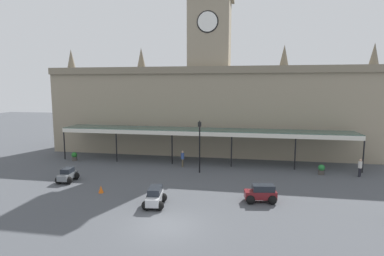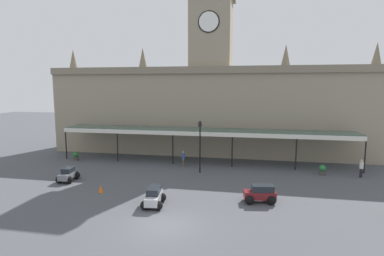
{
  "view_description": "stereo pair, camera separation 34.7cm",
  "coord_description": "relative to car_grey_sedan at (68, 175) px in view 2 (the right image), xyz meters",
  "views": [
    {
      "loc": [
        4.6,
        -17.03,
        8.32
      ],
      "look_at": [
        0.0,
        8.83,
        4.72
      ],
      "focal_mm": 28.95,
      "sensor_mm": 36.0,
      "label": 1
    },
    {
      "loc": [
        4.94,
        -16.97,
        8.32
      ],
      "look_at": [
        0.0,
        8.83,
        4.72
      ],
      "focal_mm": 28.95,
      "sensor_mm": 36.0,
      "label": 2
    }
  ],
  "objects": [
    {
      "name": "ground_plane",
      "position": [
        10.72,
        -6.86,
        -0.5
      ],
      "size": [
        140.0,
        140.0,
        0.0
      ],
      "primitive_type": "plane",
      "color": "#484B50"
    },
    {
      "name": "station_building",
      "position": [
        10.72,
        14.4,
        5.53
      ],
      "size": [
        38.95,
        6.8,
        19.53
      ],
      "color": "gray",
      "rests_on": "ground"
    },
    {
      "name": "entrance_canopy",
      "position": [
        10.72,
        8.79,
        3.01
      ],
      "size": [
        31.56,
        3.26,
        3.65
      ],
      "color": "#38564C",
      "rests_on": "ground"
    },
    {
      "name": "car_grey_sedan",
      "position": [
        0.0,
        0.0,
        0.0
      ],
      "size": [
        1.63,
        2.12,
        1.19
      ],
      "color": "slate",
      "rests_on": "ground"
    },
    {
      "name": "car_silver_estate",
      "position": [
        9.13,
        -3.96,
        0.06
      ],
      "size": [
        1.72,
        2.34,
        1.27
      ],
      "color": "#B2B5BA",
      "rests_on": "ground"
    },
    {
      "name": "car_maroon_estate",
      "position": [
        16.46,
        -1.95,
        0.06
      ],
      "size": [
        2.36,
        1.75,
        1.27
      ],
      "color": "maroon",
      "rests_on": "ground"
    },
    {
      "name": "pedestrian_near_entrance",
      "position": [
        25.69,
        6.02,
        0.41
      ],
      "size": [
        0.34,
        0.35,
        1.67
      ],
      "color": "black",
      "rests_on": "ground"
    },
    {
      "name": "pedestrian_beside_cars",
      "position": [
        8.9,
        6.63,
        0.41
      ],
      "size": [
        0.34,
        0.39,
        1.67
      ],
      "color": "brown",
      "rests_on": "ground"
    },
    {
      "name": "victorian_lamppost",
      "position": [
        10.96,
        4.76,
        2.63
      ],
      "size": [
        0.3,
        0.3,
        5.06
      ],
      "color": "black",
      "rests_on": "ground"
    },
    {
      "name": "traffic_cone",
      "position": [
        4.22,
        -2.19,
        -0.21
      ],
      "size": [
        0.4,
        0.4,
        0.58
      ],
      "primitive_type": "cone",
      "color": "orange",
      "rests_on": "ground"
    },
    {
      "name": "planter_by_canopy",
      "position": [
        22.37,
        6.13,
        -0.01
      ],
      "size": [
        0.6,
        0.6,
        0.96
      ],
      "color": "#47423D",
      "rests_on": "ground"
    },
    {
      "name": "planter_forecourt_centre",
      "position": [
        -3.56,
        7.07,
        -0.01
      ],
      "size": [
        0.6,
        0.6,
        0.96
      ],
      "color": "#47423D",
      "rests_on": "ground"
    }
  ]
}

